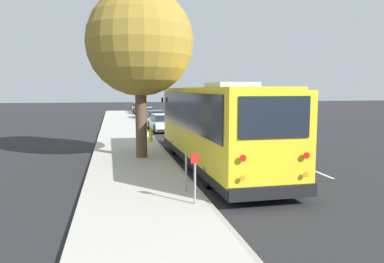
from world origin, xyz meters
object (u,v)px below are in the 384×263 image
at_px(parked_sedan_white, 162,123).
at_px(parked_sedan_gray, 155,118).
at_px(parked_sedan_silver, 145,114).
at_px(parked_sedan_tan, 138,108).
at_px(sign_post_far, 186,173).
at_px(fire_hydrant, 151,135).
at_px(parked_sedan_navy, 141,110).
at_px(shuttle_bus, 215,123).
at_px(street_tree, 140,35).
at_px(sign_post_near, 195,178).

height_order(parked_sedan_white, parked_sedan_gray, parked_sedan_white).
bearing_deg(parked_sedan_silver, parked_sedan_tan, 0.57).
relative_size(sign_post_far, fire_hydrant, 1.42).
xyz_separation_m(parked_sedan_gray, parked_sedan_navy, (13.16, 0.29, 0.01)).
bearing_deg(parked_sedan_silver, fire_hydrant, 176.86).
xyz_separation_m(parked_sedan_tan, sign_post_far, (-42.62, 1.34, 0.11)).
distance_m(parked_sedan_gray, parked_sedan_navy, 13.16).
height_order(shuttle_bus, parked_sedan_silver, shuttle_bus).
bearing_deg(street_tree, shuttle_bus, -127.51).
height_order(sign_post_near, fire_hydrant, sign_post_near).
bearing_deg(parked_sedan_navy, parked_sedan_tan, -2.60).
bearing_deg(fire_hydrant, parked_sedan_navy, -3.00).
xyz_separation_m(parked_sedan_tan, fire_hydrant, (-31.70, 1.31, -0.07)).
distance_m(parked_sedan_silver, sign_post_near, 31.10).
relative_size(parked_sedan_gray, street_tree, 0.55).
relative_size(parked_sedan_gray, parked_sedan_navy, 1.01).
bearing_deg(sign_post_near, street_tree, 6.65).
relative_size(parked_sedan_gray, sign_post_far, 3.94).
xyz_separation_m(shuttle_bus, fire_hydrant, (6.91, 1.96, -1.29)).
distance_m(parked_sedan_silver, fire_hydrant, 18.96).
height_order(parked_sedan_navy, sign_post_near, sign_post_near).
distance_m(shuttle_bus, fire_hydrant, 7.30).
height_order(shuttle_bus, street_tree, street_tree).
distance_m(parked_sedan_white, parked_sedan_navy, 19.36).
bearing_deg(parked_sedan_navy, parked_sedan_gray, 177.99).
bearing_deg(sign_post_near, fire_hydrant, -0.14).
height_order(parked_sedan_gray, parked_sedan_silver, parked_sedan_silver).
relative_size(parked_sedan_tan, sign_post_far, 3.82).
xyz_separation_m(parked_sedan_silver, parked_sedan_tan, (12.78, -0.03, 0.03)).
bearing_deg(street_tree, parked_sedan_gray, -8.22).
relative_size(parked_sedan_navy, sign_post_near, 3.27).
bearing_deg(sign_post_near, parked_sedan_gray, -3.85).
relative_size(parked_sedan_white, parked_sedan_tan, 1.03).
bearing_deg(sign_post_far, street_tree, 7.95).
bearing_deg(parked_sedan_tan, sign_post_near, -179.41).
height_order(parked_sedan_silver, fire_hydrant, parked_sedan_silver).
bearing_deg(parked_sedan_tan, sign_post_far, -179.46).
relative_size(parked_sedan_navy, fire_hydrant, 5.56).
bearing_deg(sign_post_near, parked_sedan_silver, -2.40).
xyz_separation_m(parked_sedan_gray, fire_hydrant, (-13.02, 1.66, -0.03)).
bearing_deg(shuttle_bus, fire_hydrant, 15.10).
bearing_deg(sign_post_far, fire_hydrant, -0.15).
xyz_separation_m(shuttle_bus, parked_sedan_tan, (38.60, 0.66, -1.23)).
relative_size(parked_sedan_silver, sign_post_far, 3.99).
bearing_deg(fire_hydrant, parked_sedan_gray, -7.29).
height_order(parked_sedan_navy, street_tree, street_tree).
xyz_separation_m(parked_sedan_navy, sign_post_far, (-37.10, 1.40, 0.13)).
height_order(parked_sedan_silver, parked_sedan_navy, parked_sedan_navy).
bearing_deg(parked_sedan_silver, parked_sedan_gray, -175.50).
height_order(shuttle_bus, sign_post_far, shuttle_bus).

